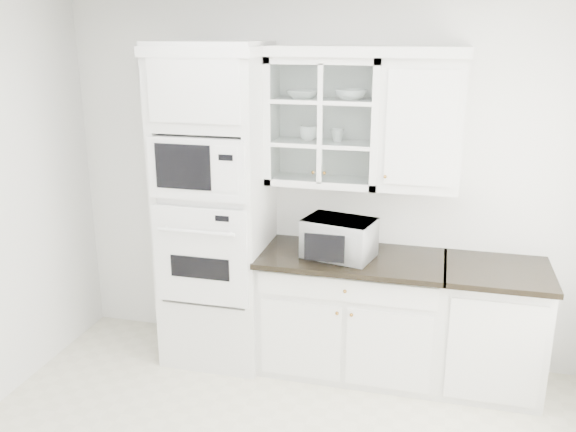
# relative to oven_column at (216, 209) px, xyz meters

# --- Properties ---
(room_shell) EXTENTS (4.00, 3.50, 2.70)m
(room_shell) POSITION_rel_oven_column_xyz_m (0.75, -0.99, 0.58)
(room_shell) COLOR white
(room_shell) RESTS_ON ground
(oven_column) EXTENTS (0.76, 0.68, 2.40)m
(oven_column) POSITION_rel_oven_column_xyz_m (0.00, 0.00, 0.00)
(oven_column) COLOR white
(oven_column) RESTS_ON ground
(base_cabinet_run) EXTENTS (1.32, 0.67, 0.92)m
(base_cabinet_run) POSITION_rel_oven_column_xyz_m (1.03, 0.03, -0.74)
(base_cabinet_run) COLOR white
(base_cabinet_run) RESTS_ON ground
(extra_base_cabinet) EXTENTS (0.72, 0.67, 0.92)m
(extra_base_cabinet) POSITION_rel_oven_column_xyz_m (2.03, 0.03, -0.74)
(extra_base_cabinet) COLOR white
(extra_base_cabinet) RESTS_ON ground
(upper_cabinet_glass) EXTENTS (0.80, 0.33, 0.90)m
(upper_cabinet_glass) POSITION_rel_oven_column_xyz_m (0.78, 0.17, 0.65)
(upper_cabinet_glass) COLOR white
(upper_cabinet_glass) RESTS_ON room_shell
(upper_cabinet_solid) EXTENTS (0.55, 0.33, 0.90)m
(upper_cabinet_solid) POSITION_rel_oven_column_xyz_m (1.46, 0.17, 0.65)
(upper_cabinet_solid) COLOR white
(upper_cabinet_solid) RESTS_ON room_shell
(crown_molding) EXTENTS (2.14, 0.38, 0.07)m
(crown_molding) POSITION_rel_oven_column_xyz_m (0.68, 0.14, 1.14)
(crown_molding) COLOR white
(crown_molding) RESTS_ON room_shell
(countertop_microwave) EXTENTS (0.56, 0.50, 0.28)m
(countertop_microwave) POSITION_rel_oven_column_xyz_m (0.94, -0.02, -0.14)
(countertop_microwave) COLOR white
(countertop_microwave) RESTS_ON base_cabinet_run
(bowl_a) EXTENTS (0.24, 0.24, 0.06)m
(bowl_a) POSITION_rel_oven_column_xyz_m (0.63, 0.16, 0.84)
(bowl_a) COLOR white
(bowl_a) RESTS_ON upper_cabinet_glass
(bowl_b) EXTENTS (0.22, 0.22, 0.07)m
(bowl_b) POSITION_rel_oven_column_xyz_m (0.96, 0.17, 0.84)
(bowl_b) COLOR white
(bowl_b) RESTS_ON upper_cabinet_glass
(cup_a) EXTENTS (0.15, 0.15, 0.11)m
(cup_a) POSITION_rel_oven_column_xyz_m (0.66, 0.17, 0.56)
(cup_a) COLOR white
(cup_a) RESTS_ON upper_cabinet_glass
(cup_b) EXTENTS (0.12, 0.12, 0.09)m
(cup_b) POSITION_rel_oven_column_xyz_m (0.87, 0.19, 0.56)
(cup_b) COLOR white
(cup_b) RESTS_ON upper_cabinet_glass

